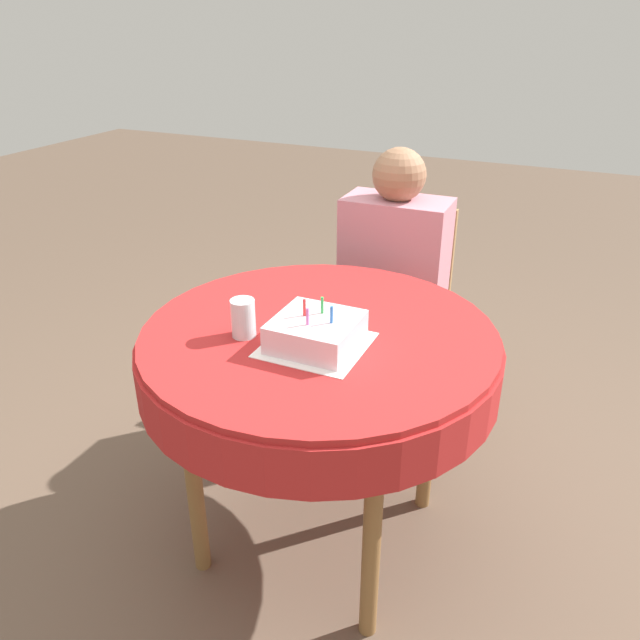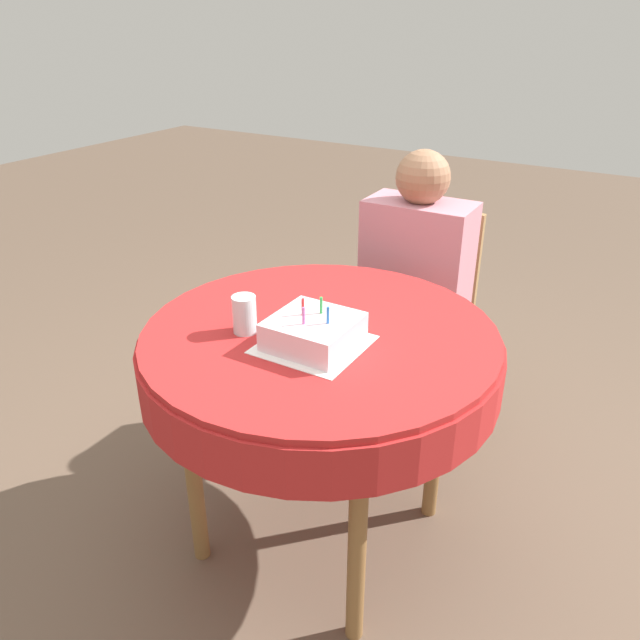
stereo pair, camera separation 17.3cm
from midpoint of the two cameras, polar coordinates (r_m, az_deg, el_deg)
ground_plane at (r=2.25m, az=2.34°, el=-18.88°), size 12.00×12.00×0.00m
dining_table at (r=1.82m, az=2.73°, el=-3.61°), size 1.04×1.04×0.78m
chair at (r=2.64m, az=10.95°, el=0.72°), size 0.44×0.44×0.88m
person at (r=2.47m, az=10.63°, el=4.39°), size 0.41×0.32×1.15m
napkin at (r=1.70m, az=2.32°, el=-2.33°), size 0.27×0.27×0.00m
birthday_cake at (r=1.68m, az=2.35°, el=-1.13°), size 0.22×0.22×0.13m
drinking_glass at (r=1.75m, az=-4.13°, el=0.45°), size 0.07×0.07×0.11m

